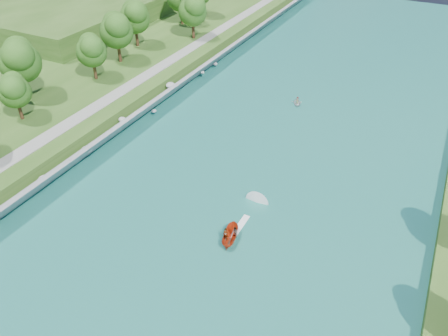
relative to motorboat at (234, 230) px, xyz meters
The scene contains 8 objects.
ground 7.97m from the motorboat, 115.74° to the right, with size 260.00×260.00×0.00m, color #2D5119.
river_water 13.34m from the motorboat, 104.97° to the left, with size 55.00×240.00×0.10m, color #185E5B.
berm_west 54.97m from the motorboat, 166.47° to the left, with size 45.00×240.00×3.50m, color #2D5119.
riprap_bank 31.62m from the motorboat, 157.97° to the left, with size 3.82×236.00×4.05m.
riverside_path 38.27m from the motorboat, 160.31° to the left, with size 3.00×200.00×0.10m, color gray.
trees_west 50.72m from the motorboat, 156.72° to the left, with size 18.71×150.32×13.92m.
motorboat is the anchor object (origin of this frame).
raft 40.10m from the motorboat, 97.39° to the left, with size 3.02×3.51×1.63m.
Camera 1 is at (21.48, -30.99, 41.06)m, focal length 35.00 mm.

